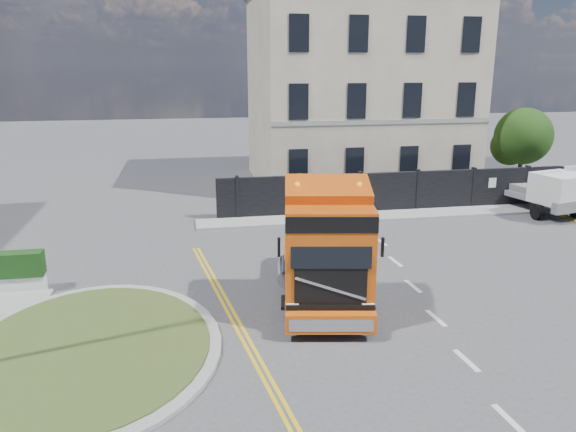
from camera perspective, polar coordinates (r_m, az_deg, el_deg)
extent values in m
plane|color=#424244|center=(18.75, 3.70, -7.32)|extent=(120.00, 120.00, 0.00)
cylinder|color=gray|center=(15.75, -19.55, -12.63)|extent=(6.80, 6.80, 0.12)
cylinder|color=#33441B|center=(15.71, -19.58, -12.38)|extent=(6.20, 6.20, 0.05)
cube|color=black|center=(28.44, 11.11, 2.42)|extent=(18.00, 0.25, 2.00)
cube|color=silver|center=(32.50, 25.23, 2.84)|extent=(2.60, 0.12, 2.00)
cube|color=beige|center=(34.87, 6.95, 12.41)|extent=(12.00, 10.00, 11.00)
cylinder|color=#382619|center=(34.89, 22.46, 4.24)|extent=(0.24, 0.24, 2.40)
sphere|color=black|center=(34.60, 22.80, 7.49)|extent=(3.20, 3.20, 3.20)
sphere|color=black|center=(34.74, 21.65, 6.63)|extent=(2.20, 2.20, 2.20)
cube|color=gray|center=(27.85, 11.68, 0.13)|extent=(20.00, 1.60, 0.12)
cube|color=black|center=(18.11, 3.60, -5.68)|extent=(3.43, 6.44, 0.44)
cube|color=#C84D0E|center=(16.06, 4.06, -3.32)|extent=(2.84, 2.92, 2.72)
cube|color=#C84D0E|center=(16.72, 3.89, 1.42)|extent=(2.54, 1.29, 1.36)
cube|color=black|center=(14.76, 4.43, -3.44)|extent=(2.11, 0.44, 1.02)
cube|color=#C84D0E|center=(15.21, 4.37, -10.75)|extent=(2.45, 0.77, 0.53)
cylinder|color=black|center=(15.88, 0.32, -9.65)|extent=(0.49, 1.05, 1.01)
cylinder|color=gray|center=(15.88, 0.32, -9.65)|extent=(0.44, 0.61, 0.56)
cylinder|color=black|center=(16.03, 7.94, -9.55)|extent=(0.49, 1.05, 1.01)
cylinder|color=gray|center=(16.03, 7.94, -9.55)|extent=(0.44, 0.61, 0.56)
cylinder|color=black|center=(19.06, 0.25, -5.27)|extent=(0.49, 1.05, 1.01)
cylinder|color=gray|center=(19.06, 0.25, -5.27)|extent=(0.44, 0.61, 0.56)
cylinder|color=black|center=(19.19, 6.55, -5.23)|extent=(0.49, 1.05, 1.01)
cylinder|color=gray|center=(19.19, 6.55, -5.23)|extent=(0.44, 0.61, 0.56)
cylinder|color=black|center=(20.15, 0.23, -4.11)|extent=(0.49, 1.05, 1.01)
cylinder|color=gray|center=(20.15, 0.23, -4.11)|extent=(0.44, 0.61, 0.56)
cylinder|color=black|center=(20.27, 6.18, -4.08)|extent=(0.49, 1.05, 1.01)
cylinder|color=gray|center=(20.27, 6.18, -4.08)|extent=(0.44, 0.61, 0.56)
cube|color=slate|center=(30.90, 23.97, 1.94)|extent=(3.22, 5.55, 0.27)
cube|color=silver|center=(29.46, 25.86, 2.54)|extent=(2.46, 2.38, 1.41)
cylinder|color=black|center=(29.10, 23.97, 0.41)|extent=(0.27, 0.76, 0.76)
cylinder|color=black|center=(30.30, 27.20, 0.58)|extent=(0.27, 0.76, 0.76)
cylinder|color=black|center=(31.75, 20.73, 1.90)|extent=(0.27, 0.76, 0.76)
cylinder|color=black|center=(32.86, 23.82, 2.01)|extent=(0.27, 0.76, 0.76)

